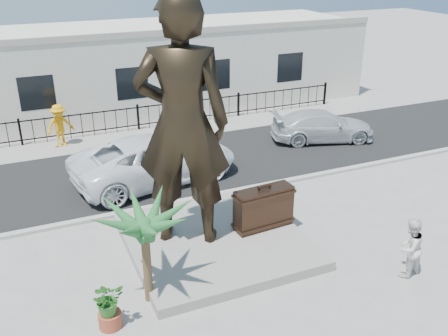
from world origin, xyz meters
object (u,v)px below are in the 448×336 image
object	(u,v)px
car_white	(155,159)
suitcase	(264,208)
tourist	(409,248)
statue	(182,124)

from	to	relation	value
car_white	suitcase	bearing A→B (deg)	-169.07
suitcase	car_white	xyz separation A→B (m)	(-1.97, 5.29, -0.05)
suitcase	tourist	bearing A→B (deg)	-56.53
statue	tourist	bearing A→B (deg)	167.32
car_white	tourist	bearing A→B (deg)	-161.48
tourist	car_white	xyz separation A→B (m)	(-4.66, 8.76, 0.03)
suitcase	statue	bearing A→B (deg)	165.85
statue	car_white	size ratio (longest dim) A/B	1.12
statue	car_white	xyz separation A→B (m)	(0.45, 4.87, -3.02)
suitcase	car_white	world-z (taller)	car_white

